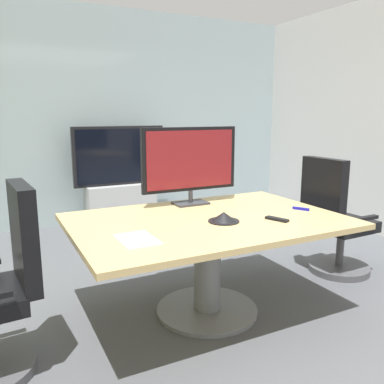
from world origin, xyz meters
The scene contains 10 objects.
ground_plane centered at (0.00, 0.00, 0.00)m, with size 6.97×6.97×0.00m, color #515459.
wall_back_glass_partition centered at (0.00, 2.83, 1.41)m, with size 5.97×0.10×2.83m, color #9EB2B7.
conference_table centered at (0.11, -0.14, 0.56)m, with size 1.92×1.30×0.73m.
office_chair_right centered at (1.52, -0.01, 0.46)m, with size 0.60×0.58×1.09m.
tv_monitor centered at (0.21, 0.34, 1.09)m, with size 0.84×0.18×0.64m.
wall_display_unit centered at (0.25, 2.47, 0.44)m, with size 1.20×0.36×1.31m.
conference_phone centered at (0.17, -0.26, 0.76)m, with size 0.22×0.22×0.07m.
remote_control centered at (0.53, -0.41, 0.74)m, with size 0.05×0.17×0.02m, color black.
whiteboard_marker centered at (0.89, -0.24, 0.74)m, with size 0.13×0.02×0.02m, color #1919A5.
paper_notepad centered at (-0.51, -0.39, 0.73)m, with size 0.21×0.30×0.01m, color white.
Camera 1 is at (-1.24, -2.57, 1.48)m, focal length 37.31 mm.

